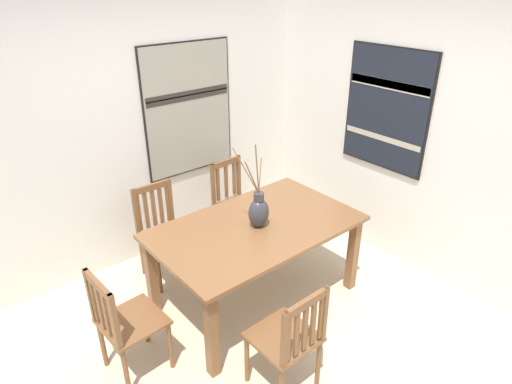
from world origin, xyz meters
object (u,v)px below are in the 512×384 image
chair_2 (125,322)px  painting_on_back_wall (188,110)px  dining_table (256,236)px  chair_0 (235,202)px  painting_on_side_wall (387,109)px  chair_1 (162,230)px  chair_3 (290,338)px  centerpiece_vase (259,211)px

chair_2 → painting_on_back_wall: 2.20m
dining_table → chair_0: size_ratio=1.88×
dining_table → painting_on_side_wall: size_ratio=1.49×
dining_table → chair_2: bearing=-178.5°
chair_0 → painting_on_back_wall: bearing=121.8°
chair_0 → painting_on_back_wall: (-0.25, 0.41, 0.97)m
painting_on_back_wall → chair_1: bearing=-146.1°
dining_table → chair_3: size_ratio=1.93×
chair_3 → painting_on_back_wall: painting_on_back_wall is taller
painting_on_side_wall → chair_0: bearing=136.7°
chair_3 → dining_table: bearing=63.1°
dining_table → chair_3: 1.03m
dining_table → painting_on_back_wall: bearing=81.0°
chair_1 → painting_on_back_wall: painting_on_back_wall is taller
chair_0 → painting_on_back_wall: painting_on_back_wall is taller
dining_table → chair_2: (-1.24, -0.03, -0.20)m
chair_2 → chair_3: chair_2 is taller
dining_table → centerpiece_vase: centerpiece_vase is taller
chair_0 → chair_3: bearing=-116.9°
chair_2 → centerpiece_vase: bearing=0.3°
dining_table → chair_3: (-0.46, -0.90, -0.19)m
dining_table → chair_2: chair_2 is taller
centerpiece_vase → painting_on_side_wall: 1.64m
chair_3 → painting_on_side_wall: 2.38m
chair_2 → chair_3: (0.79, -0.87, 0.00)m
centerpiece_vase → dining_table: bearing=106.0°
chair_0 → chair_3: 2.02m
dining_table → chair_0: 1.03m
chair_1 → chair_3: chair_1 is taller
chair_3 → centerpiece_vase: bearing=62.1°
centerpiece_vase → painting_on_side_wall: (1.52, -0.09, 0.60)m
dining_table → centerpiece_vase: size_ratio=2.31×
centerpiece_vase → chair_2: 1.33m
painting_on_back_wall → painting_on_side_wall: painting_on_back_wall is taller
centerpiece_vase → chair_1: size_ratio=0.81×
chair_3 → painting_on_back_wall: (0.66, 2.20, 0.97)m
chair_1 → painting_on_side_wall: bearing=-26.4°
centerpiece_vase → painting_on_side_wall: bearing=-3.2°
dining_table → painting_on_side_wall: 1.75m
dining_table → chair_0: (0.46, 0.90, -0.19)m
centerpiece_vase → chair_2: size_ratio=0.83×
chair_0 → chair_1: bearing=-178.0°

